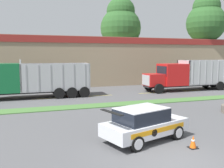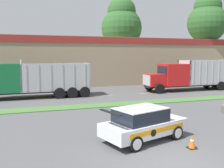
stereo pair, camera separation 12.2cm
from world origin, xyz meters
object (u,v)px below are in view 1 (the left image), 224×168
at_px(dump_truck_trail, 181,76).
at_px(rally_car, 144,123).
at_px(dump_truck_mid, 17,81).
at_px(traffic_cone, 193,142).

height_order(dump_truck_trail, rally_car, dump_truck_trail).
distance_m(dump_truck_mid, dump_truck_trail, 17.45).
bearing_deg(dump_truck_mid, traffic_cone, -63.79).
height_order(rally_car, traffic_cone, rally_car).
bearing_deg(traffic_cone, rally_car, 134.26).
bearing_deg(dump_truck_trail, rally_car, -129.54).
height_order(dump_truck_mid, traffic_cone, dump_truck_mid).
bearing_deg(traffic_cone, dump_truck_trail, 57.55).
bearing_deg(rally_car, dump_truck_mid, 113.58).
xyz_separation_m(dump_truck_trail, traffic_cone, (-9.77, -15.36, -1.35)).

